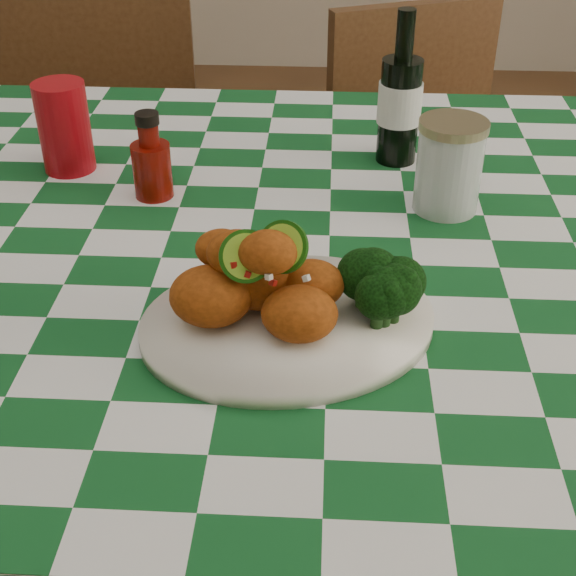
# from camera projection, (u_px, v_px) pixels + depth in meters

# --- Properties ---
(dining_table) EXTENTS (1.66, 1.06, 0.79)m
(dining_table) POSITION_uv_depth(u_px,v_px,m) (257.00, 452.00, 1.25)
(dining_table) COLOR #115120
(dining_table) RESTS_ON ground
(plate) EXTENTS (0.37, 0.32, 0.02)m
(plate) POSITION_uv_depth(u_px,v_px,m) (288.00, 324.00, 0.85)
(plate) COLOR white
(plate) RESTS_ON dining_table
(fried_chicken_pile) EXTENTS (0.16, 0.12, 0.10)m
(fried_chicken_pile) POSITION_uv_depth(u_px,v_px,m) (269.00, 275.00, 0.82)
(fried_chicken_pile) COLOR #A64510
(fried_chicken_pile) RESTS_ON plate
(broccoli_side) EXTENTS (0.09, 0.09, 0.07)m
(broccoli_side) POSITION_uv_depth(u_px,v_px,m) (379.00, 287.00, 0.83)
(broccoli_side) COLOR black
(broccoli_side) RESTS_ON plate
(red_tumbler) EXTENTS (0.09, 0.09, 0.13)m
(red_tumbler) POSITION_uv_depth(u_px,v_px,m) (64.00, 127.00, 1.15)
(red_tumbler) COLOR #A00810
(red_tumbler) RESTS_ON dining_table
(ketchup_bottle) EXTENTS (0.07, 0.07, 0.12)m
(ketchup_bottle) POSITION_uv_depth(u_px,v_px,m) (151.00, 155.00, 1.08)
(ketchup_bottle) COLOR #670B05
(ketchup_bottle) RESTS_ON dining_table
(mason_jar) EXTENTS (0.11, 0.11, 0.12)m
(mason_jar) POSITION_uv_depth(u_px,v_px,m) (449.00, 166.00, 1.05)
(mason_jar) COLOR #B2BCBA
(mason_jar) RESTS_ON dining_table
(beer_bottle) EXTENTS (0.07, 0.07, 0.22)m
(beer_bottle) POSITION_uv_depth(u_px,v_px,m) (401.00, 88.00, 1.15)
(beer_bottle) COLOR black
(beer_bottle) RESTS_ON dining_table
(wooden_chair_left) EXTENTS (0.51, 0.52, 0.99)m
(wooden_chair_left) POSITION_uv_depth(u_px,v_px,m) (96.00, 190.00, 1.77)
(wooden_chair_left) COLOR #472814
(wooden_chair_left) RESTS_ON ground
(wooden_chair_right) EXTENTS (0.52, 0.53, 0.86)m
(wooden_chair_right) POSITION_uv_depth(u_px,v_px,m) (437.00, 220.00, 1.79)
(wooden_chair_right) COLOR #472814
(wooden_chair_right) RESTS_ON ground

